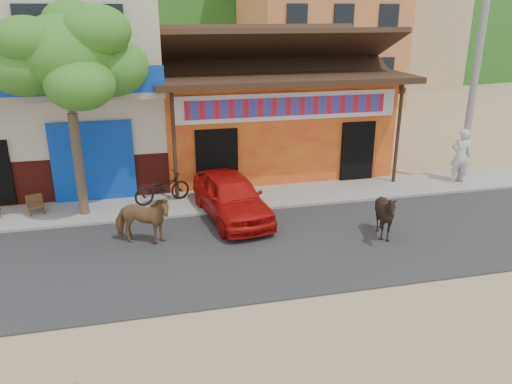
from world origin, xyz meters
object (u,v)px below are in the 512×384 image
utility_pole (477,65)px  red_car (231,196)px  scooter (162,188)px  tree (72,113)px  cafe_chair_right (34,197)px  cow_dark (385,215)px  cow_tan (142,220)px  pedestrian (461,156)px

utility_pole → red_car: bearing=-171.2°
scooter → red_car: bearing=-146.4°
tree → cafe_chair_right: 2.88m
tree → utility_pole: bearing=0.9°
cow_dark → cow_tan: bearing=-133.6°
utility_pole → cow_tan: bearing=-167.2°
tree → cafe_chair_right: tree is taller
red_car → tree: bearing=156.5°
red_car → cafe_chair_right: size_ratio=3.88×
scooter → cafe_chair_right: size_ratio=1.81×
cow_dark → scooter: 6.85m
cow_tan → cow_dark: cow_dark is taller
tree → cafe_chair_right: size_ratio=6.01×
scooter → cafe_chair_right: cafe_chair_right is taller
tree → cow_dark: bearing=-23.5°
tree → scooter: bearing=9.4°
cow_dark → cafe_chair_right: bearing=-145.4°
red_car → cafe_chair_right: bearing=157.0°
tree → pedestrian: (12.60, 0.08, -2.05)m
pedestrian → cafe_chair_right: size_ratio=1.90×
cow_dark → cafe_chair_right: (-9.39, 3.79, -0.09)m
cow_dark → red_car: bearing=-155.5°
red_car → scooter: 2.45m
cow_tan → red_car: size_ratio=0.40×
tree → red_car: 5.03m
cow_dark → red_car: 4.40m
cow_dark → pedestrian: bearing=94.2°
cafe_chair_right → scooter: bearing=-15.4°
tree → cow_dark: (7.99, -3.47, -2.41)m
cow_tan → cow_dark: bearing=-82.4°
tree → utility_pole: (12.80, 0.20, 1.00)m
tree → utility_pole: 12.84m
tree → utility_pole: utility_pole is taller
utility_pole → cow_tan: size_ratio=5.10×
utility_pole → scooter: size_ratio=4.44×
cow_tan → scooter: (0.65, 2.72, -0.11)m
utility_pole → cow_tan: (-11.12, -2.54, -3.42)m
utility_pole → cow_dark: size_ratio=6.01×
cow_dark → red_car: (-3.73, 2.34, -0.01)m
utility_pole → cafe_chair_right: utility_pole is taller
utility_pole → cow_dark: (-4.81, -3.67, -3.41)m
scooter → utility_pole: bearing=-109.2°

